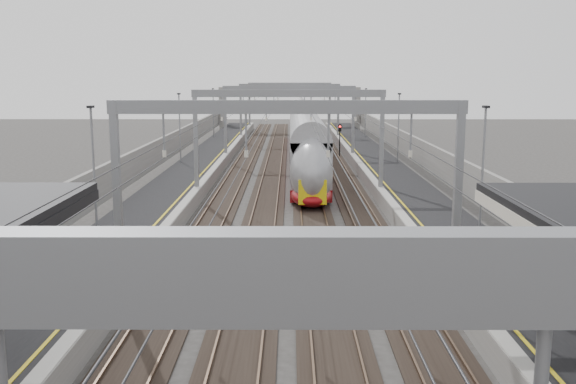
{
  "coord_description": "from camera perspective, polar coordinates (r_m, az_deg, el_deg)",
  "views": [
    {
      "loc": [
        0.11,
        -1.31,
        8.41
      ],
      "look_at": [
        0.0,
        29.69,
        2.85
      ],
      "focal_mm": 40.0,
      "sensor_mm": 36.0,
      "label": 1
    }
  ],
  "objects": [
    {
      "name": "platform_left",
      "position": [
        47.67,
        -9.59,
        0.47
      ],
      "size": [
        4.0,
        120.0,
        1.0
      ],
      "primitive_type": "cube",
      "color": "black",
      "rests_on": "ground"
    },
    {
      "name": "platform_right",
      "position": [
        47.64,
        9.73,
        0.46
      ],
      "size": [
        4.0,
        120.0,
        1.0
      ],
      "primitive_type": "cube",
      "color": "black",
      "rests_on": "ground"
    },
    {
      "name": "tracks",
      "position": [
        47.06,
        0.07,
        -0.07
      ],
      "size": [
        11.4,
        140.0,
        0.2
      ],
      "color": "black",
      "rests_on": "ground"
    },
    {
      "name": "overhead_line",
      "position": [
        52.97,
        0.09,
        7.71
      ],
      "size": [
        13.0,
        140.0,
        6.6
      ],
      "color": "gray",
      "rests_on": "platform_left"
    },
    {
      "name": "overbridge",
      "position": [
        101.36,
        0.14,
        8.41
      ],
      "size": [
        22.0,
        2.2,
        6.9
      ],
      "color": "slate",
      "rests_on": "ground"
    },
    {
      "name": "wall_left",
      "position": [
        48.15,
        -13.39,
        1.76
      ],
      "size": [
        0.3,
        120.0,
        3.2
      ],
      "primitive_type": "cube",
      "color": "slate",
      "rests_on": "ground"
    },
    {
      "name": "wall_right",
      "position": [
        48.1,
        13.54,
        1.74
      ],
      "size": [
        0.3,
        120.0,
        3.2
      ],
      "primitive_type": "cube",
      "color": "slate",
      "rests_on": "ground"
    },
    {
      "name": "train",
      "position": [
        63.46,
        1.46,
        4.52
      ],
      "size": [
        2.81,
        51.26,
        4.44
      ],
      "color": "maroon",
      "rests_on": "ground"
    },
    {
      "name": "signal_green",
      "position": [
        77.4,
        -3.75,
        5.7
      ],
      "size": [
        0.32,
        0.32,
        3.48
      ],
      "color": "black",
      "rests_on": "ground"
    },
    {
      "name": "signal_red_near",
      "position": [
        69.63,
        2.76,
        5.21
      ],
      "size": [
        0.32,
        0.32,
        3.48
      ],
      "color": "black",
      "rests_on": "ground"
    },
    {
      "name": "signal_red_far",
      "position": [
        68.93,
        4.62,
        5.14
      ],
      "size": [
        0.32,
        0.32,
        3.48
      ],
      "color": "black",
      "rests_on": "ground"
    }
  ]
}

